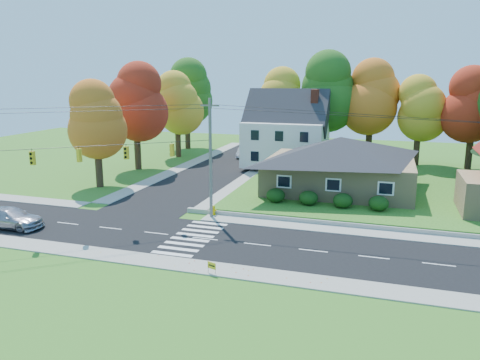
{
  "coord_description": "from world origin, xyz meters",
  "views": [
    {
      "loc": [
        12.34,
        -30.35,
        11.79
      ],
      "look_at": [
        0.17,
        8.0,
        2.76
      ],
      "focal_mm": 35.0,
      "sensor_mm": 36.0,
      "label": 1
    }
  ],
  "objects_px": {
    "ranch_house": "(340,163)",
    "silver_sedan": "(11,218)",
    "fire_hydrant": "(213,211)",
    "white_car": "(243,153)"
  },
  "relations": [
    {
      "from": "silver_sedan",
      "to": "white_car",
      "type": "relative_size",
      "value": 1.33
    },
    {
      "from": "fire_hydrant",
      "to": "silver_sedan",
      "type": "bearing_deg",
      "value": -150.96
    },
    {
      "from": "ranch_house",
      "to": "silver_sedan",
      "type": "bearing_deg",
      "value": -142.39
    },
    {
      "from": "silver_sedan",
      "to": "fire_hydrant",
      "type": "relative_size",
      "value": 5.96
    },
    {
      "from": "ranch_house",
      "to": "fire_hydrant",
      "type": "xyz_separation_m",
      "value": [
        -9.47,
        -10.34,
        -2.83
      ]
    },
    {
      "from": "ranch_house",
      "to": "silver_sedan",
      "type": "height_order",
      "value": "ranch_house"
    },
    {
      "from": "ranch_house",
      "to": "white_car",
      "type": "relative_size",
      "value": 3.62
    },
    {
      "from": "silver_sedan",
      "to": "white_car",
      "type": "xyz_separation_m",
      "value": [
        7.84,
        36.61,
        -0.12
      ]
    },
    {
      "from": "ranch_house",
      "to": "white_car",
      "type": "height_order",
      "value": "ranch_house"
    },
    {
      "from": "silver_sedan",
      "to": "ranch_house",
      "type": "bearing_deg",
      "value": -53.77
    }
  ]
}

